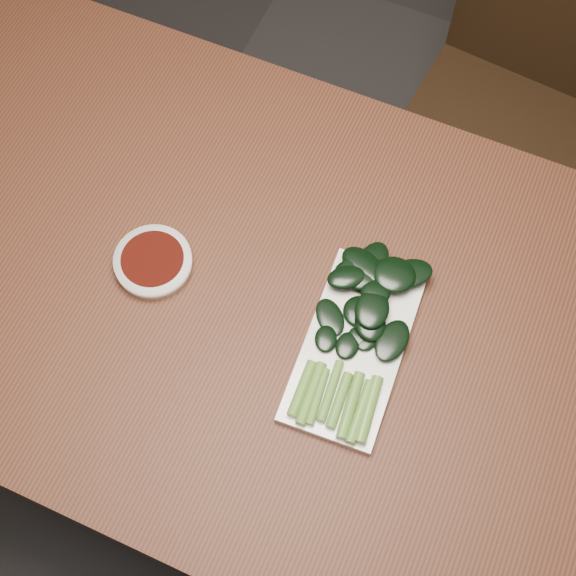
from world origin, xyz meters
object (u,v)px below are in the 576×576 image
(serving_plate, at_px, (354,347))
(chair_far, at_px, (526,111))
(gai_lan, at_px, (361,312))
(table, at_px, (277,317))
(sauce_bowl, at_px, (153,262))

(serving_plate, bearing_deg, chair_far, 81.00)
(chair_far, height_order, gai_lan, chair_far)
(table, xyz_separation_m, chair_far, (0.25, 0.70, -0.19))
(gai_lan, bearing_deg, table, -171.30)
(sauce_bowl, height_order, serving_plate, sauce_bowl)
(chair_far, xyz_separation_m, gai_lan, (-0.12, -0.68, 0.29))
(chair_far, distance_m, serving_plate, 0.78)
(sauce_bowl, height_order, gai_lan, gai_lan)
(chair_far, relative_size, serving_plate, 3.07)
(table, relative_size, gai_lan, 4.53)
(table, relative_size, serving_plate, 4.82)
(table, height_order, serving_plate, serving_plate)
(chair_far, bearing_deg, gai_lan, -94.71)
(chair_far, bearing_deg, sauce_bowl, -115.77)
(table, bearing_deg, gai_lan, 8.70)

